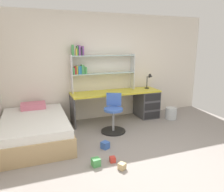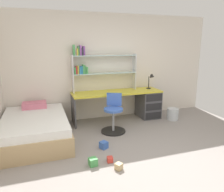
{
  "view_description": "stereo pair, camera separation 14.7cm",
  "coord_description": "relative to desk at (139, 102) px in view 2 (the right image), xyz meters",
  "views": [
    {
      "loc": [
        -1.66,
        -2.59,
        1.8
      ],
      "look_at": [
        -0.15,
        1.42,
        0.79
      ],
      "focal_mm": 34.29,
      "sensor_mm": 36.0,
      "label": 1
    },
    {
      "loc": [
        -1.52,
        -2.64,
        1.8
      ],
      "look_at": [
        -0.15,
        1.42,
        0.79
      ],
      "focal_mm": 34.29,
      "sensor_mm": 36.0,
      "label": 2
    }
  ],
  "objects": [
    {
      "name": "room_shell",
      "position": [
        -1.99,
        -0.88,
        0.86
      ],
      "size": [
        5.65,
        5.83,
        2.55
      ],
      "color": "silver",
      "rests_on": "ground_plane"
    },
    {
      "name": "swivel_chair",
      "position": [
        -0.9,
        -0.64,
        -0.09
      ],
      "size": [
        0.52,
        0.52,
        0.81
      ],
      "color": "black",
      "rests_on": "ground_plane"
    },
    {
      "name": "toy_block_green_3",
      "position": [
        -1.64,
        -1.82,
        -0.36
      ],
      "size": [
        0.14,
        0.14,
        0.12
      ],
      "primitive_type": "cube",
      "rotation": [
        0.0,
        0.0,
        0.13
      ],
      "color": "#479E51",
      "rests_on": "ground_plane"
    },
    {
      "name": "bed_platform",
      "position": [
        -2.48,
        -0.58,
        -0.18
      ],
      "size": [
        1.24,
        1.81,
        0.6
      ],
      "color": "tan",
      "rests_on": "ground_plane"
    },
    {
      "name": "desk",
      "position": [
        0.0,
        0.0,
        0.0
      ],
      "size": [
        2.16,
        0.62,
        0.72
      ],
      "color": "gold",
      "rests_on": "ground_plane"
    },
    {
      "name": "bookshelf_hutch",
      "position": [
        -1.08,
        0.19,
        0.94
      ],
      "size": [
        1.56,
        0.22,
        1.1
      ],
      "color": "silver",
      "rests_on": "desk"
    },
    {
      "name": "ground_plane",
      "position": [
        -0.79,
        -2.08,
        -0.43
      ],
      "size": [
        5.65,
        5.83,
        0.02
      ],
      "primitive_type": "cube",
      "color": "gray"
    },
    {
      "name": "desk_lamp",
      "position": [
        0.36,
        0.04,
        0.56
      ],
      "size": [
        0.2,
        0.17,
        0.38
      ],
      "color": "black",
      "rests_on": "desk"
    },
    {
      "name": "toy_block_blue_1",
      "position": [
        -1.33,
        -1.33,
        -0.35
      ],
      "size": [
        0.17,
        0.17,
        0.13
      ],
      "primitive_type": "cube",
      "rotation": [
        0.0,
        0.0,
        2.05
      ],
      "color": "#3860B7",
      "rests_on": "ground_plane"
    },
    {
      "name": "waste_bin",
      "position": [
        0.74,
        -0.41,
        -0.27
      ],
      "size": [
        0.28,
        0.28,
        0.29
      ],
      "primitive_type": "cylinder",
      "color": "silver",
      "rests_on": "ground_plane"
    },
    {
      "name": "toy_block_natural_2",
      "position": [
        -1.31,
        -2.05,
        -0.37
      ],
      "size": [
        0.13,
        0.13,
        0.1
      ],
      "primitive_type": "cube",
      "rotation": [
        0.0,
        0.0,
        2.1
      ],
      "color": "tan",
      "rests_on": "ground_plane"
    },
    {
      "name": "toy_block_red_0",
      "position": [
        -1.36,
        -1.81,
        -0.37
      ],
      "size": [
        0.09,
        0.09,
        0.09
      ],
      "primitive_type": "cube",
      "rotation": [
        0.0,
        0.0,
        3.06
      ],
      "color": "red",
      "rests_on": "ground_plane"
    }
  ]
}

